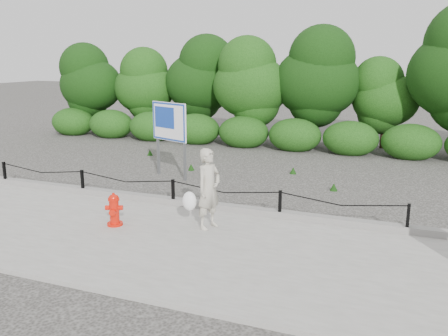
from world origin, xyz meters
The scene contains 8 objects.
ground centered at (0.00, 0.00, 0.00)m, with size 90.00×90.00×0.00m, color #2D2B28.
sidewalk centered at (0.00, -2.00, 0.04)m, with size 14.00×4.00×0.08m, color gray.
curb centered at (0.00, 0.05, 0.15)m, with size 14.00×0.22×0.14m, color slate.
chain_barrier centered at (0.00, 0.00, 0.46)m, with size 10.06×0.06×0.60m.
treeline centered at (0.91, 8.90, 2.55)m, with size 20.17×3.76×5.06m.
fire_hydrant centered at (-0.47, -1.63, 0.40)m, with size 0.41×0.41×0.67m.
pedestrian centered at (1.32, -1.07, 0.86)m, with size 0.77×0.68×1.60m.
advertising_sign centered at (-1.37, 2.49, 1.52)m, with size 1.27×0.54×2.15m.
Camera 1 is at (4.85, -9.22, 3.39)m, focal length 38.00 mm.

